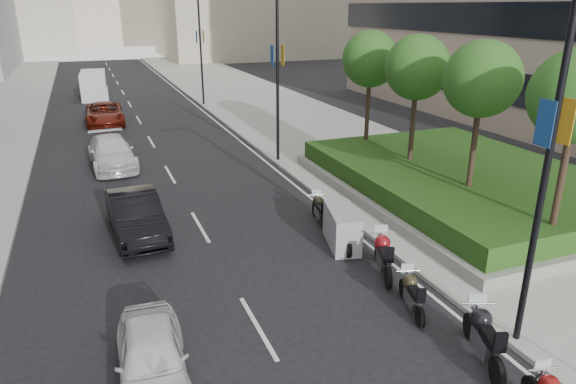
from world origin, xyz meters
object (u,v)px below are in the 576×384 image
motorcycle_6 (319,210)px  motorcycle_2 (483,336)px  lamp_post_2 (199,44)px  motorcycle_4 (383,255)px  motorcycle_3 (412,293)px  car_b (136,215)px  car_a (152,357)px  delivery_van (94,86)px  lamp_post_1 (275,66)px  lamp_post_0 (545,147)px  car_c (112,152)px  car_d (105,114)px  motorcycle_5 (342,228)px

motorcycle_6 → motorcycle_2: bearing=-168.8°
lamp_post_2 → motorcycle_4: size_ratio=3.98×
motorcycle_3 → car_b: (-6.47, 7.92, 0.26)m
motorcycle_3 → car_a: car_a is taller
motorcycle_3 → delivery_van: delivery_van is taller
motorcycle_2 → car_b: size_ratio=0.48×
car_a → lamp_post_1: bearing=64.5°
motorcycle_4 → car_a: (-7.39, -2.44, 0.02)m
lamp_post_0 → motorcycle_4: (-1.06, 4.33, -4.43)m
motorcycle_3 → motorcycle_6: size_ratio=0.98×
motorcycle_2 → delivery_van: delivery_van is taller
lamp_post_1 → delivery_van: 26.86m
car_c → car_d: car_c is taller
delivery_van → lamp_post_0: bearing=-75.9°
car_b → motorcycle_2: bearing=-59.7°
motorcycle_4 → motorcycle_5: 2.24m
car_a → motorcycle_6: bearing=47.1°
motorcycle_3 → motorcycle_6: same height
lamp_post_2 → car_c: lamp_post_2 is taller
motorcycle_3 → car_c: bearing=37.9°
motorcycle_3 → car_b: bearing=55.8°
motorcycle_4 → motorcycle_6: 4.39m
motorcycle_5 → delivery_van: delivery_van is taller
lamp_post_2 → car_d: lamp_post_2 is taller
lamp_post_1 → car_b: size_ratio=1.87×
motorcycle_6 → car_a: (-7.22, -6.82, 0.11)m
lamp_post_1 → car_a: size_ratio=2.37×
motorcycle_4 → car_c: 16.69m
lamp_post_2 → car_a: size_ratio=2.37×
motorcycle_2 → car_a: 7.64m
lamp_post_1 → car_a: lamp_post_1 is taller
motorcycle_3 → car_d: bearing=29.6°
delivery_van → car_d: bearing=-85.7°
car_b → car_d: (-0.06, 20.23, -0.03)m
delivery_van → lamp_post_1: bearing=-68.9°
car_c → lamp_post_2: bearing=59.3°
lamp_post_1 → motorcycle_6: bearing=-98.5°
motorcycle_3 → motorcycle_4: bearing=6.0°
car_b → motorcycle_5: bearing=-31.8°
lamp_post_0 → motorcycle_2: 4.56m
motorcycle_4 → car_c: bearing=46.3°
motorcycle_5 → motorcycle_4: bearing=-157.9°
car_d → motorcycle_2: bearing=-76.2°
lamp_post_2 → car_c: (-8.20, -15.58, -4.30)m
car_a → car_c: 17.53m
lamp_post_0 → lamp_post_1: same height
motorcycle_2 → motorcycle_3: bearing=29.5°
lamp_post_1 → motorcycle_3: (-1.46, -14.80, -4.53)m
car_b → motorcycle_6: bearing=-15.1°
lamp_post_2 → motorcycle_6: size_ratio=4.50×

